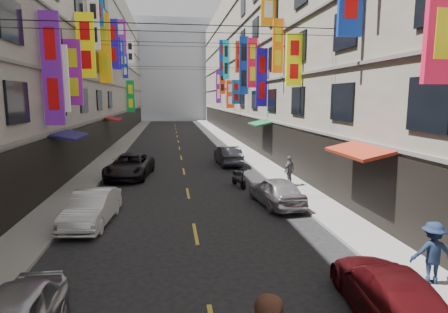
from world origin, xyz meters
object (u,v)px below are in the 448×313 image
object	(u,v)px
car_left_far	(130,166)
pedestrian_rfar	(289,171)
car_left_mid	(92,208)
car_right_far	(228,156)
pedestrian_rnear	(432,252)
car_right_near	(389,292)
car_right_mid	(276,191)
scooter_far_right	(239,179)

from	to	relation	value
car_left_far	pedestrian_rfar	distance (m)	10.01
car_left_mid	pedestrian_rfar	bearing A→B (deg)	32.69
car_right_far	pedestrian_rnear	bearing A→B (deg)	94.93
car_right_near	car_right_mid	distance (m)	9.19
car_right_mid	car_right_far	world-z (taller)	car_right_far
car_left_far	pedestrian_rnear	bearing A→B (deg)	-51.76
car_left_mid	car_right_mid	xyz separation A→B (m)	(7.99, 1.58, 0.01)
scooter_far_right	car_left_mid	xyz separation A→B (m)	(-6.92, -5.47, 0.23)
car_left_mid	car_left_far	world-z (taller)	car_left_far
pedestrian_rnear	car_left_mid	bearing A→B (deg)	-20.70
scooter_far_right	pedestrian_rnear	xyz separation A→B (m)	(3.02, -11.91, 0.52)
car_right_mid	pedestrian_rnear	world-z (taller)	pedestrian_rnear
pedestrian_rfar	car_left_far	bearing A→B (deg)	-65.50
pedestrian_rnear	pedestrian_rfar	distance (m)	11.39
car_left_mid	car_right_mid	distance (m)	8.14
car_left_far	car_right_near	bearing A→B (deg)	-58.91
scooter_far_right	car_left_far	world-z (taller)	car_left_far
car_left_mid	car_right_near	xyz separation A→B (m)	(8.00, -7.61, -0.05)
car_right_near	pedestrian_rnear	bearing A→B (deg)	-140.41
car_right_mid	car_left_mid	bearing A→B (deg)	4.65
scooter_far_right	pedestrian_rnear	bearing A→B (deg)	92.86
car_left_mid	car_left_far	size ratio (longest dim) A/B	0.78
car_left_far	pedestrian_rfar	xyz separation A→B (m)	(9.15, -4.04, 0.23)
car_left_mid	pedestrian_rnear	xyz separation A→B (m)	(9.94, -6.44, 0.28)
scooter_far_right	pedestrian_rnear	distance (m)	12.30
car_left_far	pedestrian_rnear	xyz separation A→B (m)	(9.38, -15.43, 0.23)
scooter_far_right	pedestrian_rfar	size ratio (longest dim) A/B	1.06
car_right_mid	pedestrian_rnear	distance (m)	8.26
pedestrian_rnear	pedestrian_rfar	world-z (taller)	pedestrian_rfar
car_right_near	car_right_far	bearing A→B (deg)	-79.77
car_left_far	car_right_mid	size ratio (longest dim) A/B	1.31
car_left_far	car_right_far	xyz separation A→B (m)	(6.84, 3.53, -0.03)
car_right_near	car_right_mid	bearing A→B (deg)	-81.40
car_left_mid	car_right_near	size ratio (longest dim) A/B	0.95
scooter_far_right	car_left_mid	size ratio (longest dim) A/B	0.44
car_left_mid	car_right_far	size ratio (longest dim) A/B	0.96
car_right_far	scooter_far_right	bearing A→B (deg)	83.38
car_left_mid	car_right_mid	size ratio (longest dim) A/B	1.02
car_left_mid	car_right_near	distance (m)	11.04
car_right_mid	scooter_far_right	bearing A→B (deg)	-81.13
car_left_mid	car_right_near	world-z (taller)	car_left_mid
car_right_far	pedestrian_rnear	xyz separation A→B (m)	(2.54, -18.96, 0.25)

